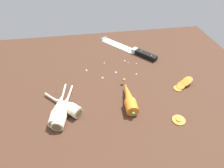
# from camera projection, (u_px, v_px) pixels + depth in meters

# --- Properties ---
(ground_plane) EXTENTS (1.20, 0.90, 0.04)m
(ground_plane) POSITION_uv_depth(u_px,v_px,m) (111.00, 87.00, 0.78)
(ground_plane) COLOR #42281C
(chefs_knife) EXTENTS (0.25, 0.29, 0.04)m
(chefs_knife) POSITION_uv_depth(u_px,v_px,m) (125.00, 47.00, 0.97)
(chefs_knife) COLOR silver
(chefs_knife) RESTS_ON ground_plane
(whole_carrot) EXTENTS (0.05, 0.18, 0.04)m
(whole_carrot) POSITION_uv_depth(u_px,v_px,m) (129.00, 98.00, 0.67)
(whole_carrot) COLOR orange
(whole_carrot) RESTS_ON ground_plane
(parsnip_front) EXTENTS (0.07, 0.20, 0.04)m
(parsnip_front) POSITION_uv_depth(u_px,v_px,m) (62.00, 111.00, 0.63)
(parsnip_front) COLOR beige
(parsnip_front) RESTS_ON ground_plane
(parsnip_mid_left) EXTENTS (0.06, 0.20, 0.04)m
(parsnip_mid_left) POSITION_uv_depth(u_px,v_px,m) (58.00, 109.00, 0.64)
(parsnip_mid_left) COLOR beige
(parsnip_mid_left) RESTS_ON ground_plane
(parsnip_mid_right) EXTENTS (0.14, 0.14, 0.04)m
(parsnip_mid_right) POSITION_uv_depth(u_px,v_px,m) (67.00, 106.00, 0.65)
(parsnip_mid_right) COLOR beige
(parsnip_mid_right) RESTS_ON ground_plane
(carrot_slice_stack) EXTENTS (0.08, 0.06, 0.03)m
(carrot_slice_stack) POSITION_uv_depth(u_px,v_px,m) (184.00, 84.00, 0.75)
(carrot_slice_stack) COLOR orange
(carrot_slice_stack) RESTS_ON ground_plane
(carrot_slice_stray_near) EXTENTS (0.04, 0.04, 0.01)m
(carrot_slice_stray_near) POSITION_uv_depth(u_px,v_px,m) (179.00, 120.00, 0.62)
(carrot_slice_stray_near) COLOR orange
(carrot_slice_stray_near) RESTS_ON ground_plane
(mince_crumbs) EXTENTS (0.23, 0.12, 0.01)m
(mince_crumbs) POSITION_uv_depth(u_px,v_px,m) (111.00, 69.00, 0.83)
(mince_crumbs) COLOR silver
(mince_crumbs) RESTS_ON ground_plane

